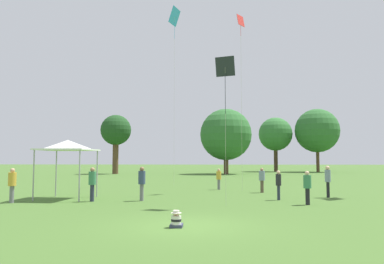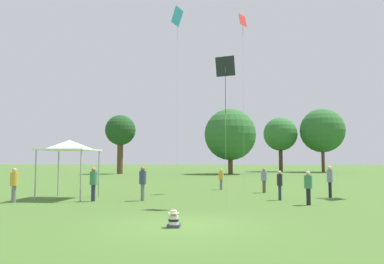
{
  "view_description": "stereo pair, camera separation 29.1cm",
  "coord_description": "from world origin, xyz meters",
  "views": [
    {
      "loc": [
        0.85,
        -12.55,
        2.2
      ],
      "look_at": [
        -0.1,
        4.95,
        3.49
      ],
      "focal_mm": 35.0,
      "sensor_mm": 36.0,
      "label": 1
    },
    {
      "loc": [
        1.15,
        -12.53,
        2.2
      ],
      "look_at": [
        -0.1,
        4.95,
        3.49
      ],
      "focal_mm": 35.0,
      "sensor_mm": 36.0,
      "label": 2
    }
  ],
  "objects": [
    {
      "name": "ground_plane",
      "position": [
        0.0,
        0.0,
        0.0
      ],
      "size": [
        300.0,
        300.0,
        0.0
      ],
      "primitive_type": "plane",
      "color": "#426628"
    },
    {
      "name": "seated_toddler",
      "position": [
        -0.33,
        -0.28,
        0.23
      ],
      "size": [
        0.41,
        0.52,
        0.56
      ],
      "rotation": [
        0.0,
        0.0,
        -0.02
      ],
      "color": "#383D56",
      "rests_on": "ground"
    },
    {
      "name": "person_standing_0",
      "position": [
        4.15,
        12.69,
        0.96
      ],
      "size": [
        0.51,
        0.51,
        1.64
      ],
      "rotation": [
        0.0,
        0.0,
        2.78
      ],
      "color": "brown",
      "rests_on": "ground"
    },
    {
      "name": "person_standing_1",
      "position": [
        5.47,
        6.06,
        0.97
      ],
      "size": [
        0.52,
        0.52,
        1.64
      ],
      "rotation": [
        0.0,
        0.0,
        3.76
      ],
      "color": "black",
      "rests_on": "ground"
    },
    {
      "name": "person_standing_2",
      "position": [
        1.32,
        15.0,
        0.9
      ],
      "size": [
        0.49,
        0.49,
        1.53
      ],
      "rotation": [
        0.0,
        0.0,
        3.64
      ],
      "color": "slate",
      "rests_on": "ground"
    },
    {
      "name": "person_standing_3",
      "position": [
        -5.47,
        6.95,
        1.06
      ],
      "size": [
        0.41,
        0.41,
        1.78
      ],
      "rotation": [
        0.0,
        0.0,
        0.07
      ],
      "color": "#282D42",
      "rests_on": "ground"
    },
    {
      "name": "person_standing_4",
      "position": [
        -2.92,
        7.38,
        1.08
      ],
      "size": [
        0.52,
        0.52,
        1.81
      ],
      "rotation": [
        0.0,
        0.0,
        0.92
      ],
      "color": "slate",
      "rests_on": "ground"
    },
    {
      "name": "person_standing_5",
      "position": [
        -9.32,
        6.05,
        1.04
      ],
      "size": [
        0.49,
        0.49,
        1.76
      ],
      "rotation": [
        0.0,
        0.0,
        5.99
      ],
      "color": "slate",
      "rests_on": "ground"
    },
    {
      "name": "person_standing_6",
      "position": [
        7.54,
        9.67,
        1.11
      ],
      "size": [
        0.43,
        0.43,
        1.83
      ],
      "rotation": [
        0.0,
        0.0,
        2.68
      ],
      "color": "black",
      "rests_on": "ground"
    },
    {
      "name": "person_standing_7",
      "position": [
        4.44,
        8.16,
        0.96
      ],
      "size": [
        0.42,
        0.42,
        1.6
      ],
      "rotation": [
        0.0,
        0.0,
        5.54
      ],
      "color": "#282D42",
      "rests_on": "ground"
    },
    {
      "name": "canopy_tent",
      "position": [
        -7.29,
        8.1,
        2.98
      ],
      "size": [
        2.98,
        2.98,
        3.29
      ],
      "rotation": [
        0.0,
        0.0,
        -0.06
      ],
      "color": "white",
      "rests_on": "ground"
    },
    {
      "name": "kite_0",
      "position": [
        -2.4,
        19.18,
        14.38
      ],
      "size": [
        0.96,
        1.53,
        15.38
      ],
      "rotation": [
        0.0,
        0.0,
        3.58
      ],
      "color": "#339EDB",
      "rests_on": "ground"
    },
    {
      "name": "kite_1",
      "position": [
        2.9,
        13.49,
        11.44
      ],
      "size": [
        0.62,
        0.74,
        12.44
      ],
      "rotation": [
        0.0,
        0.0,
        0.14
      ],
      "color": "red",
      "rests_on": "ground"
    },
    {
      "name": "kite_3",
      "position": [
        1.49,
        5.29,
        6.49
      ],
      "size": [
        0.97,
        0.51,
        7.15
      ],
      "rotation": [
        0.0,
        0.0,
        2.04
      ],
      "color": "#1E2328",
      "rests_on": "ground"
    },
    {
      "name": "distant_tree_0",
      "position": [
        -14.0,
        44.19,
        6.58
      ],
      "size": [
        4.67,
        4.67,
        9.08
      ],
      "color": "brown",
      "rests_on": "ground"
    },
    {
      "name": "distant_tree_1",
      "position": [
        12.39,
        56.37,
        6.79
      ],
      "size": [
        6.09,
        6.09,
        9.88
      ],
      "color": "#473323",
      "rests_on": "ground"
    },
    {
      "name": "distant_tree_2",
      "position": [
        2.92,
        44.44,
        5.98
      ],
      "size": [
        7.83,
        7.83,
        9.91
      ],
      "color": "brown",
      "rests_on": "ground"
    },
    {
      "name": "distant_tree_3",
      "position": [
        19.43,
        54.62,
        7.29
      ],
      "size": [
        7.73,
        7.73,
        11.17
      ],
      "color": "brown",
      "rests_on": "ground"
    }
  ]
}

